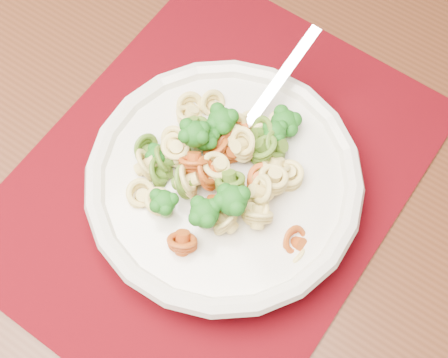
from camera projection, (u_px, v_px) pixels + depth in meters
dining_table at (125, 127)px, 0.77m from camera, size 1.80×1.53×0.76m
placemat at (213, 179)px, 0.64m from camera, size 0.56×0.51×0.00m
pasta_bowl at (224, 183)px, 0.61m from camera, size 0.27×0.27×0.05m
pasta_broccoli_heap at (224, 176)px, 0.59m from camera, size 0.23×0.23×0.06m
fork at (237, 139)px, 0.61m from camera, size 0.18×0.09×0.08m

